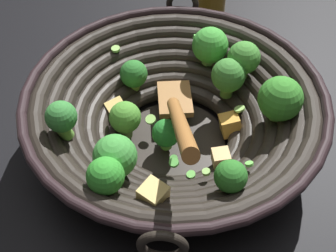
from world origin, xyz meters
The scene contains 2 objects.
ground_plane centered at (0.00, 0.00, 0.00)m, with size 4.00×4.00×0.00m, color black.
wok centered at (0.00, 0.00, 0.07)m, with size 0.45×0.41×0.20m.
Camera 1 is at (0.44, -0.00, 0.52)m, focal length 48.72 mm.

